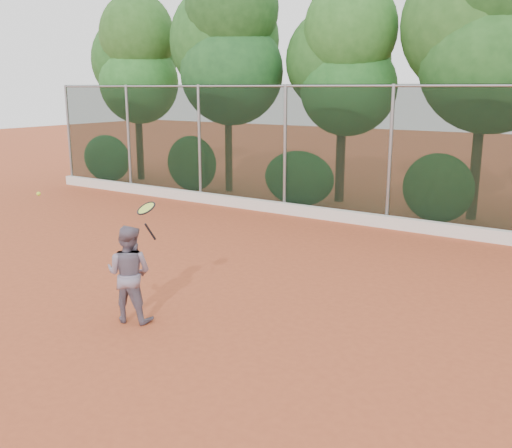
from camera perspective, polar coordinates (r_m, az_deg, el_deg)
The scene contains 7 objects.
ground at distance 8.87m, azimuth -3.60°, elevation -9.15°, with size 80.00×80.00×0.00m, color #B04C29.
concrete_curb at distance 14.60m, azimuth 12.67°, elevation 0.25°, with size 24.00×0.20×0.30m, color silver.
tennis_player at distance 8.66m, azimuth -12.57°, elevation -4.86°, with size 0.71×0.55×1.46m, color slate.
chainlink_fence at distance 14.48m, azimuth 13.28°, elevation 6.98°, with size 24.09×0.09×3.50m.
foliage_backdrop at distance 16.48m, azimuth 14.42°, elevation 16.53°, with size 23.70×3.63×7.55m.
tennis_racket at distance 8.09m, azimuth -10.88°, elevation 1.28°, with size 0.35×0.33×0.57m.
tennis_ball_in_flight at distance 9.97m, azimuth -20.92°, elevation 2.84°, with size 0.07×0.07×0.07m.
Camera 1 is at (4.96, -6.52, 3.41)m, focal length 40.00 mm.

